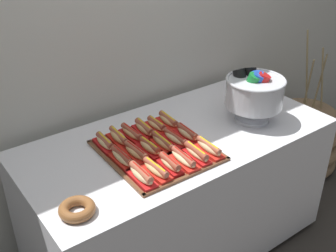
# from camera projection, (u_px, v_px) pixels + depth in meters

# --- Properties ---
(ground_plane) EXTENTS (10.00, 10.00, 0.00)m
(ground_plane) POSITION_uv_depth(u_px,v_px,m) (177.00, 245.00, 2.53)
(ground_plane) COLOR #38332D
(back_wall) EXTENTS (6.00, 0.10, 2.60)m
(back_wall) POSITION_uv_depth(u_px,v_px,m) (123.00, 12.00, 2.24)
(back_wall) COLOR beige
(back_wall) RESTS_ON ground_plane
(buffet_table) EXTENTS (1.62, 0.77, 0.77)m
(buffet_table) POSITION_uv_depth(u_px,v_px,m) (178.00, 192.00, 2.33)
(buffet_table) COLOR silver
(buffet_table) RESTS_ON ground_plane
(floor_vase) EXTENTS (0.56, 0.56, 1.07)m
(floor_vase) POSITION_uv_depth(u_px,v_px,m) (302.00, 139.00, 3.16)
(floor_vase) COLOR #896B4C
(floor_vase) RESTS_ON ground_plane
(serving_tray) EXTENTS (0.49, 0.53, 0.01)m
(serving_tray) POSITION_uv_depth(u_px,v_px,m) (156.00, 151.00, 2.02)
(serving_tray) COLOR brown
(serving_tray) RESTS_ON buffet_table
(hot_dog_0) EXTENTS (0.07, 0.18, 0.06)m
(hot_dog_0) POSITION_uv_depth(u_px,v_px,m) (141.00, 175.00, 1.79)
(hot_dog_0) COLOR red
(hot_dog_0) RESTS_ON serving_tray
(hot_dog_1) EXTENTS (0.07, 0.17, 0.06)m
(hot_dog_1) POSITION_uv_depth(u_px,v_px,m) (156.00, 170.00, 1.83)
(hot_dog_1) COLOR red
(hot_dog_1) RESTS_ON serving_tray
(hot_dog_2) EXTENTS (0.06, 0.15, 0.06)m
(hot_dog_2) POSITION_uv_depth(u_px,v_px,m) (170.00, 164.00, 1.87)
(hot_dog_2) COLOR #B21414
(hot_dog_2) RESTS_ON serving_tray
(hot_dog_3) EXTENTS (0.08, 0.19, 0.06)m
(hot_dog_3) POSITION_uv_depth(u_px,v_px,m) (183.00, 159.00, 1.91)
(hot_dog_3) COLOR red
(hot_dog_3) RESTS_ON serving_tray
(hot_dog_4) EXTENTS (0.07, 0.18, 0.06)m
(hot_dog_4) POSITION_uv_depth(u_px,v_px,m) (196.00, 153.00, 1.94)
(hot_dog_4) COLOR red
(hot_dog_4) RESTS_ON serving_tray
(hot_dog_5) EXTENTS (0.06, 0.18, 0.06)m
(hot_dog_5) POSITION_uv_depth(u_px,v_px,m) (209.00, 148.00, 1.98)
(hot_dog_5) COLOR red
(hot_dog_5) RESTS_ON serving_tray
(hot_dog_6) EXTENTS (0.06, 0.18, 0.06)m
(hot_dog_6) POSITION_uv_depth(u_px,v_px,m) (122.00, 158.00, 1.91)
(hot_dog_6) COLOR red
(hot_dog_6) RESTS_ON serving_tray
(hot_dog_7) EXTENTS (0.07, 0.17, 0.06)m
(hot_dog_7) POSITION_uv_depth(u_px,v_px,m) (136.00, 153.00, 1.95)
(hot_dog_7) COLOR red
(hot_dog_7) RESTS_ON serving_tray
(hot_dog_8) EXTENTS (0.07, 0.16, 0.06)m
(hot_dog_8) POSITION_uv_depth(u_px,v_px,m) (150.00, 148.00, 1.98)
(hot_dog_8) COLOR red
(hot_dog_8) RESTS_ON serving_tray
(hot_dog_9) EXTENTS (0.07, 0.19, 0.06)m
(hot_dog_9) POSITION_uv_depth(u_px,v_px,m) (163.00, 143.00, 2.02)
(hot_dog_9) COLOR red
(hot_dog_9) RESTS_ON serving_tray
(hot_dog_10) EXTENTS (0.07, 0.17, 0.06)m
(hot_dog_10) POSITION_uv_depth(u_px,v_px,m) (175.00, 139.00, 2.06)
(hot_dog_10) COLOR red
(hot_dog_10) RESTS_ON serving_tray
(hot_dog_11) EXTENTS (0.08, 0.17, 0.06)m
(hot_dog_11) POSITION_uv_depth(u_px,v_px,m) (187.00, 134.00, 2.10)
(hot_dog_11) COLOR red
(hot_dog_11) RESTS_ON serving_tray
(hot_dog_12) EXTENTS (0.07, 0.17, 0.06)m
(hot_dog_12) POSITION_uv_depth(u_px,v_px,m) (105.00, 143.00, 2.03)
(hot_dog_12) COLOR red
(hot_dog_12) RESTS_ON serving_tray
(hot_dog_13) EXTENTS (0.07, 0.17, 0.06)m
(hot_dog_13) POSITION_uv_depth(u_px,v_px,m) (119.00, 138.00, 2.06)
(hot_dog_13) COLOR red
(hot_dog_13) RESTS_ON serving_tray
(hot_dog_14) EXTENTS (0.06, 0.17, 0.06)m
(hot_dog_14) POSITION_uv_depth(u_px,v_px,m) (132.00, 134.00, 2.10)
(hot_dog_14) COLOR #B21414
(hot_dog_14) RESTS_ON serving_tray
(hot_dog_15) EXTENTS (0.08, 0.17, 0.06)m
(hot_dog_15) POSITION_uv_depth(u_px,v_px,m) (144.00, 129.00, 2.14)
(hot_dog_15) COLOR red
(hot_dog_15) RESTS_ON serving_tray
(hot_dog_16) EXTENTS (0.07, 0.15, 0.06)m
(hot_dog_16) POSITION_uv_depth(u_px,v_px,m) (157.00, 125.00, 2.18)
(hot_dog_16) COLOR red
(hot_dog_16) RESTS_ON serving_tray
(hot_dog_17) EXTENTS (0.07, 0.17, 0.06)m
(hot_dog_17) POSITION_uv_depth(u_px,v_px,m) (168.00, 121.00, 2.21)
(hot_dog_17) COLOR red
(hot_dog_17) RESTS_ON serving_tray
(punch_bowl) EXTENTS (0.31, 0.31, 0.29)m
(punch_bowl) POSITION_uv_depth(u_px,v_px,m) (254.00, 91.00, 2.22)
(punch_bowl) COLOR silver
(punch_bowl) RESTS_ON buffet_table
(cup_stack) EXTENTS (0.08, 0.08, 0.15)m
(cup_stack) POSITION_uv_depth(u_px,v_px,m) (251.00, 84.00, 2.53)
(cup_stack) COLOR red
(cup_stack) RESTS_ON buffet_table
(donut) EXTENTS (0.15, 0.15, 0.04)m
(donut) POSITION_uv_depth(u_px,v_px,m) (77.00, 209.00, 1.63)
(donut) COLOR brown
(donut) RESTS_ON buffet_table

